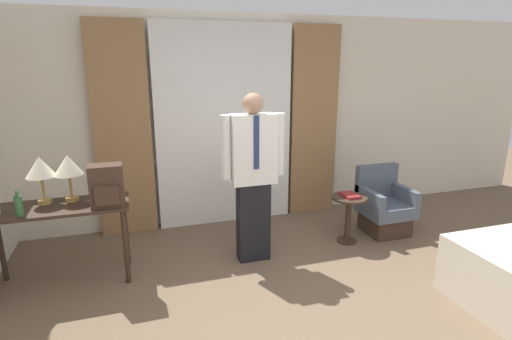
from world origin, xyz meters
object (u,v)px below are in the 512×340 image
object	(u,v)px
table_lamp_left	(40,169)
book	(350,195)
table_lamp_right	(68,167)
person	(253,173)
bottle_by_lamp	(19,206)
armchair	(384,208)
desk	(59,218)
backpack	(107,186)
side_table	(348,211)

from	to	relation	value
table_lamp_left	book	world-z (taller)	table_lamp_left
table_lamp_right	person	xyz separation A→B (m)	(1.78, -0.21, -0.16)
person	book	bearing A→B (deg)	3.28
table_lamp_left	person	distance (m)	2.04
bottle_by_lamp	person	xyz separation A→B (m)	(2.17, 0.08, 0.09)
person	armchair	world-z (taller)	person
table_lamp_left	bottle_by_lamp	distance (m)	0.41
table_lamp_left	person	world-z (taller)	person
person	armchair	bearing A→B (deg)	6.21
desk	person	xyz separation A→B (m)	(1.90, -0.10, 0.31)
bottle_by_lamp	table_lamp_right	bearing A→B (deg)	35.96
table_lamp_right	armchair	distance (m)	3.66
armchair	table_lamp_right	bearing A→B (deg)	179.82
desk	armchair	world-z (taller)	armchair
book	table_lamp_left	bearing A→B (deg)	177.58
person	bottle_by_lamp	bearing A→B (deg)	-177.95
desk	armchair	distance (m)	3.71
table_lamp_right	bottle_by_lamp	distance (m)	0.54
backpack	side_table	size ratio (longest dim) A/B	0.70
bottle_by_lamp	desk	bearing A→B (deg)	32.60
bottle_by_lamp	backpack	distance (m)	0.74
bottle_by_lamp	person	size ratio (longest dim) A/B	0.13
armchair	backpack	bearing A→B (deg)	-175.79
table_lamp_left	backpack	bearing A→B (deg)	-23.19
person	side_table	bearing A→B (deg)	2.84
desk	book	xyz separation A→B (m)	(3.11, -0.03, -0.08)
bottle_by_lamp	backpack	bearing A→B (deg)	2.69
backpack	bottle_by_lamp	bearing A→B (deg)	-177.31
table_lamp_right	book	bearing A→B (deg)	-2.61
desk	side_table	size ratio (longest dim) A/B	2.24
desk	bottle_by_lamp	bearing A→B (deg)	-147.40
person	armchair	size ratio (longest dim) A/B	2.17
table_lamp_right	person	bearing A→B (deg)	-6.59
side_table	book	xyz separation A→B (m)	(0.01, 0.01, 0.20)
table_lamp_right	bottle_by_lamp	world-z (taller)	table_lamp_right
table_lamp_right	book	distance (m)	3.05
table_lamp_left	book	distance (m)	3.28
backpack	person	size ratio (longest dim) A/B	0.22
desk	book	distance (m)	3.11
desk	book	bearing A→B (deg)	-0.49
table_lamp_right	desk	bearing A→B (deg)	-137.39
table_lamp_right	armchair	world-z (taller)	table_lamp_right
table_lamp_right	side_table	distance (m)	3.08
armchair	table_lamp_left	bearing A→B (deg)	179.83
table_lamp_right	backpack	bearing A→B (deg)	-36.07
table_lamp_left	side_table	xyz separation A→B (m)	(3.22, -0.15, -0.75)
table_lamp_left	person	xyz separation A→B (m)	(2.02, -0.21, -0.16)
bottle_by_lamp	side_table	distance (m)	3.41
table_lamp_right	book	xyz separation A→B (m)	(2.99, -0.14, -0.55)
backpack	person	xyz separation A→B (m)	(1.44, 0.04, -0.01)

